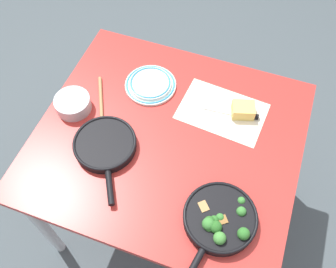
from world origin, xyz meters
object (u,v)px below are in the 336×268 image
(grater_knife, at_px, (239,113))
(cheese_block, at_px, (243,110))
(skillet_eggs, at_px, (105,145))
(wooden_spoon, at_px, (102,119))
(prep_bowl_steel, at_px, (73,104))
(dinner_plate_stack, at_px, (150,84))
(skillet_broccoli, at_px, (219,220))

(grater_knife, relative_size, cheese_block, 2.20)
(skillet_eggs, distance_m, wooden_spoon, 0.14)
(prep_bowl_steel, bearing_deg, wooden_spoon, -6.51)
(dinner_plate_stack, bearing_deg, wooden_spoon, -117.15)
(wooden_spoon, relative_size, cheese_block, 3.12)
(skillet_eggs, height_order, grater_knife, skillet_eggs)
(cheese_block, xyz_separation_m, prep_bowl_steel, (-0.68, -0.22, 0.00))
(skillet_eggs, relative_size, grater_knife, 1.48)
(skillet_broccoli, xyz_separation_m, dinner_plate_stack, (-0.46, 0.50, -0.01))
(cheese_block, distance_m, prep_bowl_steel, 0.72)
(wooden_spoon, distance_m, cheese_block, 0.59)
(skillet_broccoli, relative_size, wooden_spoon, 1.15)
(skillet_eggs, bearing_deg, grater_knife, 96.22)
(grater_knife, distance_m, cheese_block, 0.02)
(skillet_broccoli, relative_size, skillet_eggs, 1.10)
(grater_knife, xyz_separation_m, dinner_plate_stack, (-0.41, 0.02, 0.00))
(skillet_broccoli, height_order, skillet_eggs, skillet_broccoli)
(grater_knife, bearing_deg, wooden_spoon, 18.81)
(skillet_eggs, bearing_deg, skillet_broccoli, 43.94)
(skillet_broccoli, xyz_separation_m, cheese_block, (-0.04, 0.49, -0.00))
(skillet_broccoli, bearing_deg, grater_knife, -163.24)
(wooden_spoon, distance_m, prep_bowl_steel, 0.14)
(cheese_block, relative_size, prep_bowl_steel, 0.73)
(wooden_spoon, height_order, cheese_block, cheese_block)
(wooden_spoon, height_order, grater_knife, grater_knife)
(grater_knife, bearing_deg, cheese_block, -155.75)
(skillet_eggs, bearing_deg, prep_bowl_steel, -152.21)
(skillet_eggs, xyz_separation_m, wooden_spoon, (-0.07, 0.12, -0.01))
(cheese_block, xyz_separation_m, dinner_plate_stack, (-0.42, 0.01, -0.01))
(skillet_eggs, relative_size, cheese_block, 3.26)
(skillet_broccoli, bearing_deg, dinner_plate_stack, -126.87)
(grater_knife, relative_size, prep_bowl_steel, 1.60)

